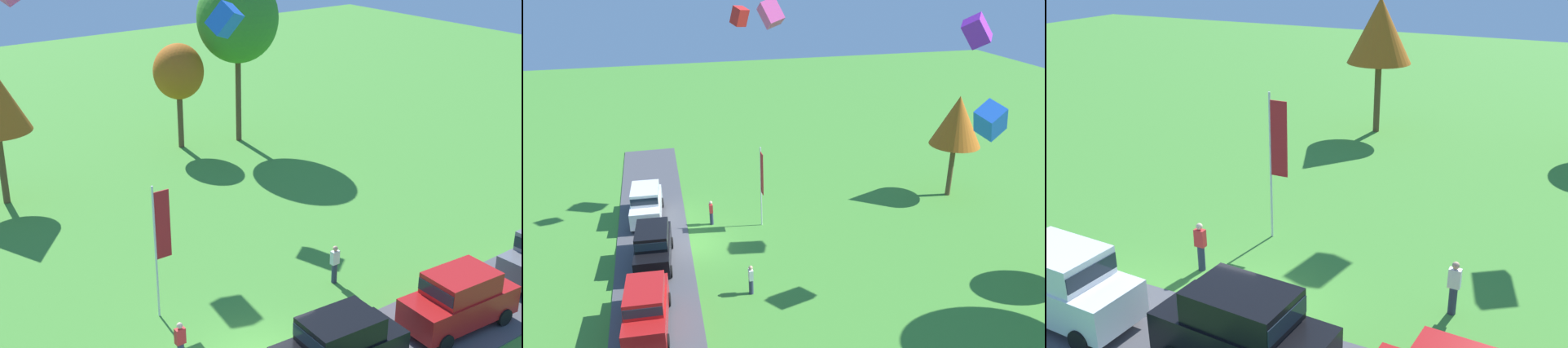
{
  "view_description": "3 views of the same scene",
  "coord_description": "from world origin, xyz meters",
  "views": [
    {
      "loc": [
        -12.83,
        -17.17,
        15.58
      ],
      "look_at": [
        2.41,
        3.45,
        5.42
      ],
      "focal_mm": 50.0,
      "sensor_mm": 36.0,
      "label": 1
    },
    {
      "loc": [
        27.6,
        -1.26,
        16.31
      ],
      "look_at": [
        2.7,
        5.15,
        5.38
      ],
      "focal_mm": 35.0,
      "sensor_mm": 36.0,
      "label": 2
    },
    {
      "loc": [
        8.52,
        -13.08,
        10.25
      ],
      "look_at": [
        0.67,
        3.09,
        3.41
      ],
      "focal_mm": 42.0,
      "sensor_mm": 36.0,
      "label": 3
    }
  ],
  "objects": [
    {
      "name": "kite_box_trailing_tail",
      "position": [
        -5.4,
        6.36,
        13.08
      ],
      "size": [
        1.8,
        1.6,
        2.05
      ],
      "primitive_type": "cube",
      "rotation": [
        0.51,
        0.3,
        4.95
      ],
      "color": "#EA4C9E"
    },
    {
      "name": "car_suv_by_flagpole",
      "position": [
        -4.29,
        -2.59,
        1.3
      ],
      "size": [
        4.69,
        2.24,
        2.28
      ],
      "color": "white",
      "rests_on": "ground"
    },
    {
      "name": "pavement_strip",
      "position": [
        0.0,
        -2.3,
        0.03
      ],
      "size": [
        36.0,
        4.4,
        0.06
      ],
      "primitive_type": "cube",
      "color": "#4C4C51",
      "rests_on": "ground"
    },
    {
      "name": "person_on_lawn",
      "position": [
        5.64,
        2.61,
        0.88
      ],
      "size": [
        0.36,
        0.24,
        1.71
      ],
      "color": "#2D334C",
      "rests_on": "ground"
    },
    {
      "name": "kite_box_high_left",
      "position": [
        2.76,
        15.93,
        12.69
      ],
      "size": [
        1.61,
        2.03,
        2.01
      ],
      "primitive_type": "cube",
      "rotation": [
        0.53,
        0.3,
        5.63
      ],
      "color": "purple"
    },
    {
      "name": "kite_box_high_right",
      "position": [
        -3.76,
        4.06,
        13.12
      ],
      "size": [
        1.22,
        1.2,
        1.27
      ],
      "primitive_type": "cube",
      "rotation": [
        -0.08,
        0.3,
        0.49
      ],
      "color": "red"
    },
    {
      "name": "tree_far_right",
      "position": [
        -2.72,
        19.2,
        5.72
      ],
      "size": [
        3.57,
        3.57,
        7.55
      ],
      "color": "brown",
      "rests_on": "ground"
    },
    {
      "name": "car_suv_mid_row",
      "position": [
        1.49,
        -2.25,
        1.3
      ],
      "size": [
        4.72,
        2.29,
        2.28
      ],
      "color": "black",
      "rests_on": "ground"
    },
    {
      "name": "car_suv_near_entrance",
      "position": [
        7.13,
        -2.67,
        1.3
      ],
      "size": [
        4.72,
        2.29,
        2.28
      ],
      "color": "red",
      "rests_on": "ground"
    },
    {
      "name": "ground_plane",
      "position": [
        0.0,
        0.0,
        0.0
      ],
      "size": [
        120.0,
        120.0,
        0.0
      ],
      "primitive_type": "plane",
      "color": "#478E33"
    },
    {
      "name": "person_beside_suv",
      "position": [
        -2.48,
        1.52,
        0.88
      ],
      "size": [
        0.36,
        0.24,
        1.71
      ],
      "color": "#2D334C",
      "rests_on": "ground"
    },
    {
      "name": "kite_box_mid_center",
      "position": [
        7.81,
        13.86,
        9.31
      ],
      "size": [
        1.76,
        1.89,
        2.05
      ],
      "primitive_type": "cube",
      "rotation": [
        0.6,
        0.3,
        0.39
      ],
      "color": "blue"
    },
    {
      "name": "flag_banner",
      "position": [
        -1.34,
        4.73,
        3.47
      ],
      "size": [
        0.71,
        0.08,
        5.48
      ],
      "color": "silver",
      "rests_on": "ground"
    }
  ]
}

